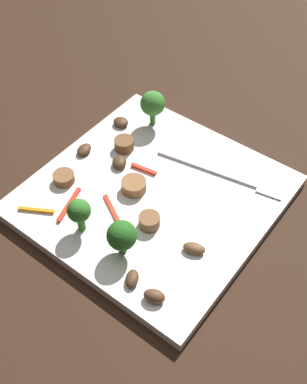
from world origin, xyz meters
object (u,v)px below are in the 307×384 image
at_px(pepper_strip_0, 144,169).
at_px(pepper_strip_3, 36,210).
at_px(broccoli_floret_1, 79,212).
at_px(sausage_slice_1, 134,186).
at_px(sausage_slice_0, 124,144).
at_px(mushroom_3, 132,279).
at_px(sausage_slice_2, 64,178).
at_px(mushroom_2, 82,151).
at_px(mushroom_4, 194,248).
at_px(mushroom_0, 119,162).
at_px(pepper_strip_2, 111,208).
at_px(pepper_strip_1, 69,205).
at_px(mushroom_1, 154,296).
at_px(mushroom_5, 121,122).
at_px(plate, 154,196).
at_px(broccoli_floret_0, 122,236).
at_px(sausage_slice_3, 149,221).
at_px(fork, 228,176).
at_px(broccoli_floret_2, 153,104).

bearing_deg(pepper_strip_0, pepper_strip_3, -114.68).
relative_size(broccoli_floret_1, sausage_slice_1, 1.50).
xyz_separation_m(sausage_slice_0, mushroom_3, (0.14, -0.16, -0.00)).
bearing_deg(sausage_slice_2, mushroom_2, 107.02).
height_order(mushroom_2, mushroom_4, mushroom_4).
bearing_deg(mushroom_0, sausage_slice_0, 118.49).
distance_m(pepper_strip_2, pepper_strip_3, 0.09).
distance_m(sausage_slice_2, pepper_strip_1, 0.04).
distance_m(sausage_slice_1, pepper_strip_2, 0.04).
relative_size(mushroom_2, pepper_strip_3, 0.54).
relative_size(mushroom_3, pepper_strip_3, 0.51).
distance_m(sausage_slice_0, pepper_strip_0, 0.05).
relative_size(sausage_slice_0, mushroom_4, 1.03).
bearing_deg(mushroom_2, pepper_strip_1, -57.37).
xyz_separation_m(sausage_slice_0, mushroom_1, (0.18, -0.16, -0.00)).
bearing_deg(mushroom_5, mushroom_4, -29.44).
relative_size(plate, sausage_slice_2, 10.42).
bearing_deg(pepper_strip_2, mushroom_5, 125.72).
relative_size(mushroom_0, pepper_strip_2, 0.52).
bearing_deg(broccoli_floret_0, mushroom_4, 37.76).
relative_size(sausage_slice_3, mushroom_2, 1.06).
relative_size(sausage_slice_1, pepper_strip_2, 0.71).
bearing_deg(sausage_slice_0, sausage_slice_1, -41.11).
bearing_deg(sausage_slice_0, mushroom_0, -61.51).
height_order(mushroom_4, pepper_strip_1, mushroom_4).
xyz_separation_m(plate, fork, (0.06, 0.08, 0.01)).
relative_size(broccoli_floret_2, pepper_strip_0, 1.47).
relative_size(mushroom_3, mushroom_5, 1.03).
bearing_deg(mushroom_5, broccoli_floret_0, -49.36).
distance_m(plate, sausage_slice_0, 0.09).
bearing_deg(broccoli_floret_0, pepper_strip_0, 117.67).
height_order(broccoli_floret_1, sausage_slice_3, broccoli_floret_1).
relative_size(mushroom_0, pepper_strip_1, 0.41).
height_order(sausage_slice_1, pepper_strip_3, sausage_slice_1).
bearing_deg(mushroom_1, broccoli_floret_0, 157.82).
bearing_deg(broccoli_floret_0, pepper_strip_3, -170.95).
xyz_separation_m(mushroom_3, pepper_strip_3, (-0.16, 0.00, -0.00)).
height_order(broccoli_floret_1, pepper_strip_1, broccoli_floret_1).
distance_m(mushroom_0, pepper_strip_2, 0.08).
bearing_deg(mushroom_1, sausage_slice_3, 130.75).
height_order(sausage_slice_1, pepper_strip_1, sausage_slice_1).
relative_size(pepper_strip_1, pepper_strip_2, 1.25).
relative_size(sausage_slice_2, mushroom_1, 1.17).
distance_m(sausage_slice_0, mushroom_2, 0.06).
bearing_deg(broccoli_floret_2, fork, -9.69).
xyz_separation_m(sausage_slice_0, sausage_slice_2, (-0.02, -0.10, -0.00)).
bearing_deg(sausage_slice_2, pepper_strip_1, -37.70).
relative_size(broccoli_floret_0, sausage_slice_3, 1.88).
bearing_deg(sausage_slice_2, mushroom_3, -20.58).
xyz_separation_m(sausage_slice_0, pepper_strip_0, (0.05, -0.02, -0.01)).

